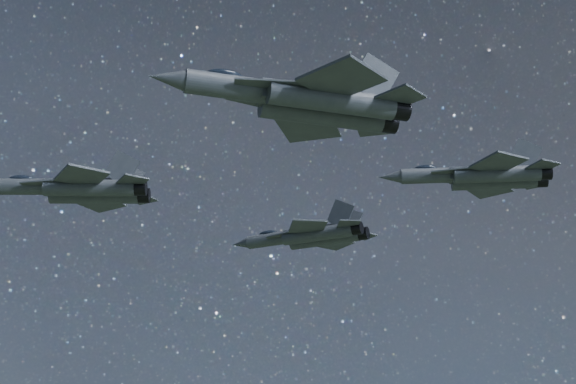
{
  "coord_description": "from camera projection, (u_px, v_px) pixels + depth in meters",
  "views": [
    {
      "loc": [
        9.49,
        -73.45,
        128.45
      ],
      "look_at": [
        5.43,
        0.95,
        157.16
      ],
      "focal_mm": 50.0,
      "sensor_mm": 36.0,
      "label": 1
    }
  ],
  "objects": [
    {
      "name": "jet_slot",
      "position": [
        481.0,
        176.0,
        83.46
      ],
      "size": [
        18.26,
        12.97,
        4.65
      ],
      "rotation": [
        0.0,
        0.0,
        -0.03
      ],
      "color": "#343A41"
    },
    {
      "name": "jet_lead",
      "position": [
        77.0,
        189.0,
        76.49
      ],
      "size": [
        17.87,
        12.63,
        4.53
      ],
      "rotation": [
        0.0,
        0.0,
        0.06
      ],
      "color": "#343A41"
    },
    {
      "name": "jet_left",
      "position": [
        310.0,
        236.0,
        102.78
      ],
      "size": [
        19.54,
        12.92,
        4.99
      ],
      "rotation": [
        0.0,
        0.0,
        -0.38
      ],
      "color": "#343A41"
    },
    {
      "name": "jet_right",
      "position": [
        306.0,
        101.0,
        57.53
      ],
      "size": [
        19.57,
        13.07,
        4.96
      ],
      "rotation": [
        0.0,
        0.0,
        0.34
      ],
      "color": "#343A41"
    }
  ]
}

